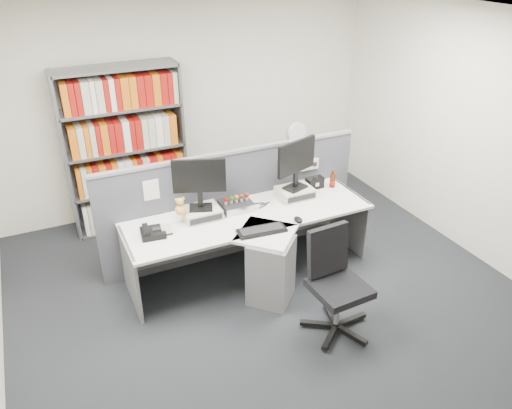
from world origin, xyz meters
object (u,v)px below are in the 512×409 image
desktop_pc (236,205)px  desk_fan (296,136)px  speaker (315,183)px  cola_bottle (332,180)px  keyboard (262,230)px  desk_calendar (166,229)px  desk_phone (152,232)px  filing_cabinet (294,181)px  desk (258,246)px  monitor_right (296,161)px  shelving_unit (126,152)px  mouse (298,220)px  monitor_left (199,180)px  office_chair (335,279)px

desktop_pc → desk_fan: (1.27, 1.00, 0.24)m
speaker → desk_fan: size_ratio=0.40×
cola_bottle → keyboard: bearing=-154.7°
desk_calendar → cola_bottle: cola_bottle is taller
desk_phone → filing_cabinet: size_ratio=0.36×
desk → desk_fan: size_ratio=5.41×
monitor_right → desktop_pc: bearing=178.9°
monitor_right → shelving_unit: 2.13m
desk → keyboard: bearing=-102.3°
desk → filing_cabinet: 1.85m
mouse → desk_phone: desk_phone is taller
monitor_right → desk_fan: monitor_right is taller
monitor_left → desk_fan: size_ratio=1.13×
mouse → desk_calendar: (-1.28, 0.33, 0.03)m
filing_cabinet → desk_fan: size_ratio=1.46×
desk_fan → desk_calendar: bearing=-150.4°
desk_fan → mouse: bearing=-118.0°
speaker → filing_cabinet: (0.26, 0.93, -0.43)m
monitor_right → desk_calendar: 1.58m
keyboard → desk_phone: desk_phone is taller
monitor_left → desktop_pc: (0.39, 0.01, -0.38)m
desk → monitor_right: size_ratio=4.69×
desk_phone → cola_bottle: cola_bottle is taller
filing_cabinet → desk_phone: bearing=-152.4°
desk → desk_phone: desk_phone is taller
monitor_left → desktop_pc: size_ratio=1.68×
desk → office_chair: bearing=-68.9°
office_chair → shelving_unit: bearing=114.4°
monitor_left → desk_phone: (-0.55, -0.14, -0.39)m
monitor_right → monitor_left: bearing=-180.0°
desk_phone → filing_cabinet: desk_phone is taller
desk_phone → desk_fan: bearing=27.6°
desk_fan → filing_cabinet: bearing=90.0°
mouse → desk_phone: 1.45m
monitor_right → shelving_unit: shelving_unit is taller
monitor_right → filing_cabinet: 1.41m
desk_calendar → shelving_unit: 1.65m
monitor_right → desktop_pc: 0.81m
monitor_right → desk_calendar: (-1.52, -0.17, -0.38)m
shelving_unit → desk_calendar: bearing=-89.6°
keyboard → mouse: 0.42m
mouse → monitor_left: bearing=149.6°
speaker → desk_fan: desk_fan is taller
desk_fan → speaker: bearing=-105.7°
desk → desktop_pc: (-0.07, 0.40, 0.31)m
monitor_left → desk_calendar: bearing=-157.7°
mouse → cola_bottle: (0.74, 0.53, 0.06)m
monitor_left → filing_cabinet: bearing=31.4°
speaker → filing_cabinet: size_ratio=0.28×
monitor_right → speaker: monitor_right is taller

